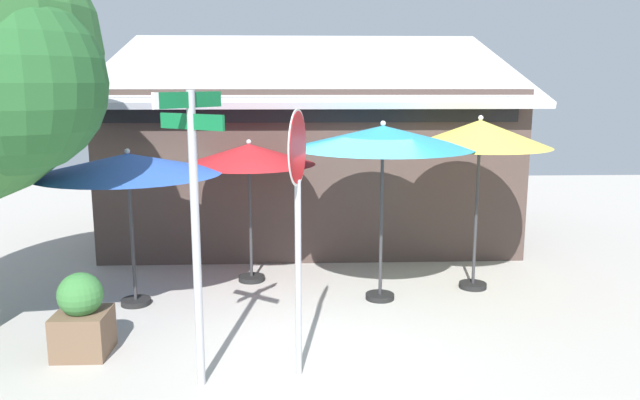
{
  "coord_description": "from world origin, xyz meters",
  "views": [
    {
      "loc": [
        -0.38,
        -7.57,
        3.27
      ],
      "look_at": [
        -0.02,
        1.2,
        1.6
      ],
      "focal_mm": 34.76,
      "sensor_mm": 36.0,
      "label": 1
    }
  ],
  "objects_px": {
    "stop_sign": "(298,191)",
    "sidewalk_planter": "(82,317)",
    "patio_umbrella_royal_blue_left": "(128,165)",
    "patio_umbrella_teal_right": "(383,138)",
    "patio_umbrella_mustard_far_right": "(480,135)",
    "street_sign_post": "(195,211)",
    "patio_umbrella_crimson_center": "(249,156)"
  },
  "relations": [
    {
      "from": "patio_umbrella_mustard_far_right",
      "to": "stop_sign",
      "type": "bearing_deg",
      "value": -134.39
    },
    {
      "from": "street_sign_post",
      "to": "patio_umbrella_teal_right",
      "type": "xyz_separation_m",
      "value": [
        2.34,
        2.64,
        0.52
      ]
    },
    {
      "from": "patio_umbrella_royal_blue_left",
      "to": "patio_umbrella_teal_right",
      "type": "xyz_separation_m",
      "value": [
        3.69,
        0.08,
        0.36
      ]
    },
    {
      "from": "patio_umbrella_mustard_far_right",
      "to": "sidewalk_planter",
      "type": "distance_m",
      "value": 6.24
    },
    {
      "from": "patio_umbrella_royal_blue_left",
      "to": "patio_umbrella_teal_right",
      "type": "height_order",
      "value": "patio_umbrella_teal_right"
    },
    {
      "from": "patio_umbrella_mustard_far_right",
      "to": "patio_umbrella_teal_right",
      "type": "bearing_deg",
      "value": -163.72
    },
    {
      "from": "stop_sign",
      "to": "patio_umbrella_crimson_center",
      "type": "height_order",
      "value": "stop_sign"
    },
    {
      "from": "patio_umbrella_crimson_center",
      "to": "patio_umbrella_teal_right",
      "type": "height_order",
      "value": "patio_umbrella_teal_right"
    },
    {
      "from": "street_sign_post",
      "to": "patio_umbrella_crimson_center",
      "type": "height_order",
      "value": "street_sign_post"
    },
    {
      "from": "sidewalk_planter",
      "to": "patio_umbrella_teal_right",
      "type": "bearing_deg",
      "value": 24.91
    },
    {
      "from": "patio_umbrella_crimson_center",
      "to": "patio_umbrella_mustard_far_right",
      "type": "xyz_separation_m",
      "value": [
        3.6,
        -0.52,
        0.36
      ]
    },
    {
      "from": "patio_umbrella_royal_blue_left",
      "to": "patio_umbrella_mustard_far_right",
      "type": "height_order",
      "value": "patio_umbrella_mustard_far_right"
    },
    {
      "from": "street_sign_post",
      "to": "sidewalk_planter",
      "type": "bearing_deg",
      "value": 151.53
    },
    {
      "from": "patio_umbrella_crimson_center",
      "to": "sidewalk_planter",
      "type": "distance_m",
      "value": 3.72
    },
    {
      "from": "street_sign_post",
      "to": "sidewalk_planter",
      "type": "relative_size",
      "value": 3.11
    },
    {
      "from": "patio_umbrella_teal_right",
      "to": "patio_umbrella_mustard_far_right",
      "type": "distance_m",
      "value": 1.64
    },
    {
      "from": "street_sign_post",
      "to": "patio_umbrella_royal_blue_left",
      "type": "relative_size",
      "value": 1.19
    },
    {
      "from": "stop_sign",
      "to": "patio_umbrella_royal_blue_left",
      "type": "distance_m",
      "value": 3.38
    },
    {
      "from": "patio_umbrella_royal_blue_left",
      "to": "patio_umbrella_mustard_far_right",
      "type": "bearing_deg",
      "value": 5.92
    },
    {
      "from": "street_sign_post",
      "to": "sidewalk_planter",
      "type": "height_order",
      "value": "street_sign_post"
    },
    {
      "from": "stop_sign",
      "to": "sidewalk_planter",
      "type": "height_order",
      "value": "stop_sign"
    },
    {
      "from": "stop_sign",
      "to": "patio_umbrella_teal_right",
      "type": "distance_m",
      "value": 2.77
    },
    {
      "from": "stop_sign",
      "to": "patio_umbrella_royal_blue_left",
      "type": "height_order",
      "value": "stop_sign"
    },
    {
      "from": "sidewalk_planter",
      "to": "patio_umbrella_royal_blue_left",
      "type": "bearing_deg",
      "value": 83.45
    },
    {
      "from": "street_sign_post",
      "to": "patio_umbrella_mustard_far_right",
      "type": "xyz_separation_m",
      "value": [
        3.92,
        3.1,
        0.52
      ]
    },
    {
      "from": "stop_sign",
      "to": "sidewalk_planter",
      "type": "bearing_deg",
      "value": 166.37
    },
    {
      "from": "street_sign_post",
      "to": "patio_umbrella_crimson_center",
      "type": "bearing_deg",
      "value": 85.06
    },
    {
      "from": "patio_umbrella_crimson_center",
      "to": "patio_umbrella_mustard_far_right",
      "type": "height_order",
      "value": "patio_umbrella_mustard_far_right"
    },
    {
      "from": "patio_umbrella_royal_blue_left",
      "to": "patio_umbrella_teal_right",
      "type": "relative_size",
      "value": 0.98
    },
    {
      "from": "patio_umbrella_royal_blue_left",
      "to": "sidewalk_planter",
      "type": "relative_size",
      "value": 2.6
    },
    {
      "from": "patio_umbrella_teal_right",
      "to": "patio_umbrella_mustard_far_right",
      "type": "relative_size",
      "value": 0.98
    },
    {
      "from": "stop_sign",
      "to": "sidewalk_planter",
      "type": "xyz_separation_m",
      "value": [
        -2.62,
        0.64,
        -1.64
      ]
    }
  ]
}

